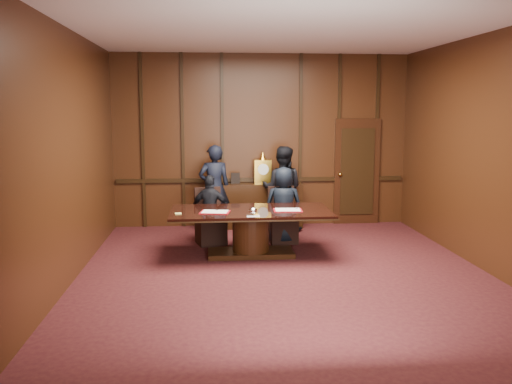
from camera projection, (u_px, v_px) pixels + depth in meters
room at (289, 156)px, 7.77m from camera, size 7.00×7.04×3.50m
sideboard at (263, 204)px, 11.03m from camera, size 1.60×0.45×1.54m
conference_table at (251, 225)px, 8.86m from camera, size 2.62×1.32×0.76m
folder_left at (215, 212)px, 8.62m from camera, size 0.51×0.41×0.02m
folder_right at (288, 210)px, 8.79m from camera, size 0.48×0.36×0.02m
inkstand at (253, 212)px, 8.37m from camera, size 0.20×0.14×0.12m
notepad at (178, 213)px, 8.50m from camera, size 0.11×0.09×0.01m
chair_left at (210, 227)px, 9.70m from camera, size 0.59×0.59×0.99m
chair_right at (283, 226)px, 9.81m from camera, size 0.51×0.51×0.99m
signatory_left at (211, 210)px, 9.58m from camera, size 0.78×0.45×1.25m
signatory_right at (283, 205)px, 9.68m from camera, size 0.71×0.49×1.38m
witness_left at (214, 188)px, 10.65m from camera, size 0.66×0.47×1.70m
witness_right at (282, 189)px, 10.65m from camera, size 0.96×0.83×1.68m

